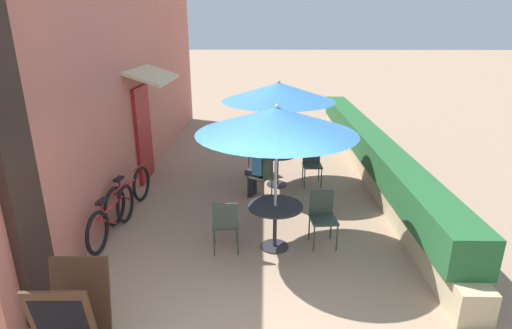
# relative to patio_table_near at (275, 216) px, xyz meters

# --- Properties ---
(cafe_facade_wall) EXTENTS (0.98, 11.43, 4.20)m
(cafe_facade_wall) POSITION_rel_patio_table_near_xyz_m (-3.01, 3.41, 1.54)
(cafe_facade_wall) COLOR #C66B5B
(cafe_facade_wall) RESTS_ON ground_plane
(planter_hedge) EXTENTS (0.60, 10.43, 1.01)m
(planter_hedge) POSITION_rel_patio_table_near_xyz_m (2.28, 3.44, -0.01)
(planter_hedge) COLOR tan
(planter_hedge) RESTS_ON ground_plane
(patio_table_near) EXTENTS (0.85, 0.85, 0.72)m
(patio_table_near) POSITION_rel_patio_table_near_xyz_m (0.00, 0.00, 0.00)
(patio_table_near) COLOR #28282D
(patio_table_near) RESTS_ON ground_plane
(patio_umbrella_near) EXTENTS (2.34, 2.34, 2.28)m
(patio_umbrella_near) POSITION_rel_patio_table_near_xyz_m (0.00, 0.00, 1.50)
(patio_umbrella_near) COLOR #B7B7BC
(patio_umbrella_near) RESTS_ON ground_plane
(cafe_chair_near_left) EXTENTS (0.44, 0.44, 0.87)m
(cafe_chair_near_left) POSITION_rel_patio_table_near_xyz_m (-0.75, -0.15, -0.03)
(cafe_chair_near_left) COLOR #384238
(cafe_chair_near_left) RESTS_ON ground_plane
(cafe_chair_near_right) EXTENTS (0.44, 0.44, 0.87)m
(cafe_chair_near_right) POSITION_rel_patio_table_near_xyz_m (0.75, 0.15, -0.03)
(cafe_chair_near_right) COLOR #384238
(cafe_chair_near_right) RESTS_ON ground_plane
(patio_table_mid) EXTENTS (0.85, 0.85, 0.72)m
(patio_table_mid) POSITION_rel_patio_table_near_xyz_m (0.11, 2.64, 0.00)
(patio_table_mid) COLOR #28282D
(patio_table_mid) RESTS_ON ground_plane
(patio_umbrella_mid) EXTENTS (2.34, 2.34, 2.28)m
(patio_umbrella_mid) POSITION_rel_patio_table_near_xyz_m (0.11, 2.64, 1.50)
(patio_umbrella_mid) COLOR #B7B7BC
(patio_umbrella_mid) RESTS_ON ground_plane
(cafe_chair_mid_left) EXTENTS (0.41, 0.41, 0.87)m
(cafe_chair_mid_left) POSITION_rel_patio_table_near_xyz_m (0.87, 2.73, -0.03)
(cafe_chair_mid_left) COLOR #384238
(cafe_chair_mid_left) RESTS_ON ground_plane
(cafe_chair_mid_right) EXTENTS (0.55, 0.55, 0.87)m
(cafe_chair_mid_right) POSITION_rel_patio_table_near_xyz_m (-0.36, 3.25, -0.03)
(cafe_chair_mid_right) COLOR #384238
(cafe_chair_mid_right) RESTS_ON ground_plane
(cafe_chair_mid_back) EXTENTS (0.54, 0.54, 0.87)m
(cafe_chair_mid_back) POSITION_rel_patio_table_near_xyz_m (-0.19, 1.93, -0.03)
(cafe_chair_mid_back) COLOR #384238
(cafe_chair_mid_back) RESTS_ON ground_plane
(seated_patron_mid_back) EXTENTS (0.50, 0.47, 1.25)m
(seated_patron_mid_back) POSITION_rel_patio_table_near_xyz_m (-0.29, 1.98, 0.14)
(seated_patron_mid_back) COLOR #23232D
(seated_patron_mid_back) RESTS_ON ground_plane
(coffee_cup_mid) EXTENTS (0.07, 0.07, 0.09)m
(coffee_cup_mid) POSITION_rel_patio_table_near_xyz_m (0.19, 2.63, 0.22)
(coffee_cup_mid) COLOR teal
(coffee_cup_mid) RESTS_ON patio_table_mid
(bicycle_leaning) EXTENTS (0.18, 1.75, 0.78)m
(bicycle_leaning) POSITION_rel_patio_table_near_xyz_m (-2.67, 0.31, -0.19)
(bicycle_leaning) COLOR black
(bicycle_leaning) RESTS_ON ground_plane
(bicycle_second) EXTENTS (0.32, 1.75, 0.79)m
(bicycle_second) POSITION_rel_patio_table_near_xyz_m (-2.70, 1.24, -0.19)
(bicycle_second) COLOR black
(bicycle_second) RESTS_ON ground_plane
(menu_board) EXTENTS (0.66, 0.65, 1.01)m
(menu_board) POSITION_rel_patio_table_near_xyz_m (-2.12, -2.23, -0.05)
(menu_board) COLOR #422819
(menu_board) RESTS_ON ground_plane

